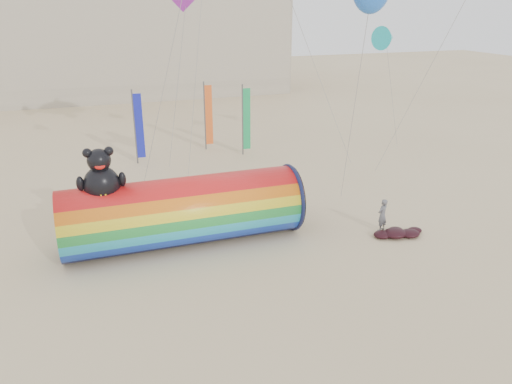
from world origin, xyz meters
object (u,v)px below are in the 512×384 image
object	(u,v)px
windsock_assembly	(183,210)
fabric_bundle	(398,233)
hotel_building	(20,5)
kite_handler	(382,215)

from	to	relation	value
windsock_assembly	fabric_bundle	bearing A→B (deg)	-15.67
fabric_bundle	hotel_building	bearing A→B (deg)	112.35
windsock_assembly	hotel_building	bearing A→B (deg)	101.85
kite_handler	windsock_assembly	bearing A→B (deg)	-36.07
kite_handler	fabric_bundle	size ratio (longest dim) A/B	0.64
windsock_assembly	kite_handler	xyz separation A→B (m)	(9.53, -1.95, -0.85)
windsock_assembly	fabric_bundle	size ratio (longest dim) A/B	4.20
windsock_assembly	kite_handler	world-z (taller)	windsock_assembly
hotel_building	windsock_assembly	xyz separation A→B (m)	(9.17, -43.72, -8.63)
windsock_assembly	kite_handler	size ratio (longest dim) A/B	6.59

